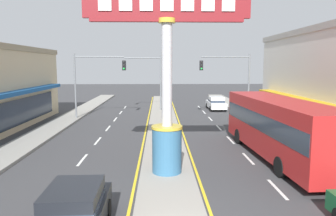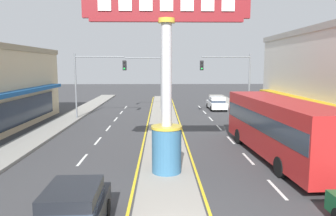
{
  "view_description": "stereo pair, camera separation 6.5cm",
  "coord_description": "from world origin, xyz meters",
  "px_view_note": "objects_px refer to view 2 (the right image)",
  "views": [
    {
      "loc": [
        -0.34,
        -7.82,
        5.11
      ],
      "look_at": [
        0.17,
        10.95,
        2.6
      ],
      "focal_mm": 34.27,
      "sensor_mm": 36.0,
      "label": 1
    },
    {
      "loc": [
        -0.28,
        -7.83,
        5.11
      ],
      "look_at": [
        0.17,
        10.95,
        2.6
      ],
      "focal_mm": 34.27,
      "sensor_mm": 36.0,
      "label": 2
    }
  ],
  "objects_px": {
    "traffic_light_median_far": "(148,74)",
    "sedan_near_left_lane": "(72,213)",
    "pedestrian_near_kerb": "(299,121)",
    "traffic_light_right_side": "(231,74)",
    "traffic_light_left_side": "(94,75)",
    "bus_near_right_lane": "(279,125)",
    "district_sign": "(167,87)",
    "sedan_far_right_lane": "(217,103)"
  },
  "relations": [
    {
      "from": "bus_near_right_lane",
      "to": "sedan_near_left_lane",
      "type": "relative_size",
      "value": 2.6
    },
    {
      "from": "bus_near_right_lane",
      "to": "sedan_near_left_lane",
      "type": "height_order",
      "value": "bus_near_right_lane"
    },
    {
      "from": "traffic_light_left_side",
      "to": "traffic_light_right_side",
      "type": "xyz_separation_m",
      "value": [
        12.97,
        0.25,
        0.0
      ]
    },
    {
      "from": "traffic_light_right_side",
      "to": "pedestrian_near_kerb",
      "type": "distance_m",
      "value": 9.06
    },
    {
      "from": "traffic_light_right_side",
      "to": "sedan_near_left_lane",
      "type": "xyz_separation_m",
      "value": [
        -9.39,
        -21.48,
        -3.46
      ]
    },
    {
      "from": "traffic_light_left_side",
      "to": "traffic_light_median_far",
      "type": "relative_size",
      "value": 1.0
    },
    {
      "from": "pedestrian_near_kerb",
      "to": "traffic_light_left_side",
      "type": "bearing_deg",
      "value": 155.01
    },
    {
      "from": "traffic_light_right_side",
      "to": "traffic_light_median_far",
      "type": "distance_m",
      "value": 9.61
    },
    {
      "from": "traffic_light_median_far",
      "to": "sedan_near_left_lane",
      "type": "distance_m",
      "value": 26.78
    },
    {
      "from": "bus_near_right_lane",
      "to": "pedestrian_near_kerb",
      "type": "distance_m",
      "value": 6.72
    },
    {
      "from": "sedan_far_right_lane",
      "to": "pedestrian_near_kerb",
      "type": "height_order",
      "value": "pedestrian_near_kerb"
    },
    {
      "from": "traffic_light_median_far",
      "to": "sedan_far_right_lane",
      "type": "distance_m",
      "value": 8.64
    },
    {
      "from": "traffic_light_left_side",
      "to": "pedestrian_near_kerb",
      "type": "height_order",
      "value": "traffic_light_left_side"
    },
    {
      "from": "traffic_light_median_far",
      "to": "bus_near_right_lane",
      "type": "relative_size",
      "value": 0.55
    },
    {
      "from": "traffic_light_median_far",
      "to": "pedestrian_near_kerb",
      "type": "distance_m",
      "value": 17.52
    },
    {
      "from": "district_sign",
      "to": "bus_near_right_lane",
      "type": "relative_size",
      "value": 0.75
    },
    {
      "from": "district_sign",
      "to": "sedan_near_left_lane",
      "type": "distance_m",
      "value": 7.04
    },
    {
      "from": "district_sign",
      "to": "sedan_near_left_lane",
      "type": "xyz_separation_m",
      "value": [
        -2.9,
        -5.47,
        -3.36
      ]
    },
    {
      "from": "district_sign",
      "to": "traffic_light_median_far",
      "type": "bearing_deg",
      "value": 94.57
    },
    {
      "from": "district_sign",
      "to": "pedestrian_near_kerb",
      "type": "height_order",
      "value": "district_sign"
    },
    {
      "from": "traffic_light_left_side",
      "to": "sedan_near_left_lane",
      "type": "bearing_deg",
      "value": -80.42
    },
    {
      "from": "traffic_light_median_far",
      "to": "bus_near_right_lane",
      "type": "height_order",
      "value": "traffic_light_median_far"
    },
    {
      "from": "sedan_near_left_lane",
      "to": "traffic_light_median_far",
      "type": "bearing_deg",
      "value": 87.38
    },
    {
      "from": "sedan_far_right_lane",
      "to": "district_sign",
      "type": "bearing_deg",
      "value": -105.71
    },
    {
      "from": "sedan_far_right_lane",
      "to": "sedan_near_left_lane",
      "type": "relative_size",
      "value": 0.99
    },
    {
      "from": "sedan_near_left_lane",
      "to": "pedestrian_near_kerb",
      "type": "height_order",
      "value": "pedestrian_near_kerb"
    },
    {
      "from": "sedan_near_left_lane",
      "to": "pedestrian_near_kerb",
      "type": "distance_m",
      "value": 18.63
    },
    {
      "from": "traffic_light_right_side",
      "to": "traffic_light_left_side",
      "type": "bearing_deg",
      "value": -178.88
    },
    {
      "from": "traffic_light_right_side",
      "to": "pedestrian_near_kerb",
      "type": "xyz_separation_m",
      "value": [
        3.29,
        -7.83,
        -3.15
      ]
    },
    {
      "from": "bus_near_right_lane",
      "to": "pedestrian_near_kerb",
      "type": "height_order",
      "value": "bus_near_right_lane"
    },
    {
      "from": "bus_near_right_lane",
      "to": "sedan_near_left_lane",
      "type": "distance_m",
      "value": 12.17
    },
    {
      "from": "traffic_light_right_side",
      "to": "bus_near_right_lane",
      "type": "bearing_deg",
      "value": -91.22
    },
    {
      "from": "traffic_light_median_far",
      "to": "pedestrian_near_kerb",
      "type": "relative_size",
      "value": 3.82
    },
    {
      "from": "sedan_far_right_lane",
      "to": "bus_near_right_lane",
      "type": "bearing_deg",
      "value": -90.0
    },
    {
      "from": "traffic_light_right_side",
      "to": "traffic_light_median_far",
      "type": "relative_size",
      "value": 1.0
    },
    {
      "from": "bus_near_right_lane",
      "to": "pedestrian_near_kerb",
      "type": "xyz_separation_m",
      "value": [
        3.58,
        5.63,
        -0.77
      ]
    },
    {
      "from": "traffic_light_right_side",
      "to": "sedan_near_left_lane",
      "type": "distance_m",
      "value": 23.69
    },
    {
      "from": "traffic_light_median_far",
      "to": "sedan_near_left_lane",
      "type": "xyz_separation_m",
      "value": [
        -1.22,
        -26.53,
        -3.41
      ]
    },
    {
      "from": "traffic_light_right_side",
      "to": "bus_near_right_lane",
      "type": "distance_m",
      "value": 13.67
    },
    {
      "from": "district_sign",
      "to": "sedan_far_right_lane",
      "type": "xyz_separation_m",
      "value": [
        6.2,
        22.04,
        -3.36
      ]
    },
    {
      "from": "traffic_light_right_side",
      "to": "sedan_far_right_lane",
      "type": "bearing_deg",
      "value": 92.7
    },
    {
      "from": "bus_near_right_lane",
      "to": "sedan_far_right_lane",
      "type": "bearing_deg",
      "value": 90.0
    }
  ]
}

